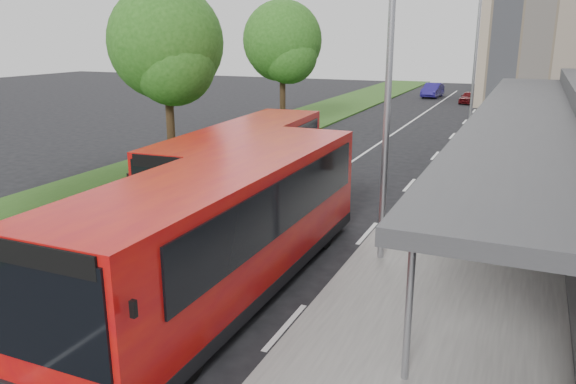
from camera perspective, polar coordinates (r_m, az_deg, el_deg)
name	(u,v)px	position (r m, az deg, el deg)	size (l,w,h in m)	color
ground	(198,265)	(14.56, -9.09, -7.31)	(120.00, 120.00, 0.00)	black
pavement	(500,144)	(31.75, 20.70, 4.57)	(5.00, 80.00, 0.15)	slate
grass_verge	(276,129)	(34.82, -1.22, 6.44)	(5.00, 80.00, 0.10)	#254B18
lane_centre_line	(363,154)	(27.82, 7.65, 3.86)	(0.12, 70.00, 0.01)	silver
kerb_dashes	(444,145)	(31.02, 15.60, 4.64)	(0.12, 56.00, 0.01)	silver
tree_mid	(167,51)	(24.87, -12.22, 13.87)	(4.82, 4.82, 7.75)	#311F13
tree_far	(283,46)	(35.34, -0.55, 14.62)	(4.81, 4.81, 7.73)	#311F13
lamp_post_near	(385,76)	(13.65, 9.86, 11.58)	(1.44, 0.28, 8.00)	gray
lamp_post_far	(474,52)	(33.40, 18.40, 13.33)	(1.44, 0.28, 8.00)	gray
bus_main	(229,227)	(12.56, -6.06, -3.58)	(2.84, 10.47, 2.96)	red
bus_second	(245,167)	(18.82, -4.43, 2.60)	(2.98, 9.73, 2.72)	red
litter_bin	(481,170)	(22.60, 19.02, 2.09)	(0.57, 0.57, 1.02)	#362016
bollard	(470,134)	(30.89, 17.98, 5.65)	(0.16, 0.16, 1.03)	yellow
car_near	(469,97)	(50.74, 17.91, 9.14)	(1.21, 3.01, 1.02)	#520B0F
car_far	(433,90)	(54.97, 14.48, 9.99)	(1.39, 3.98, 1.31)	navy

